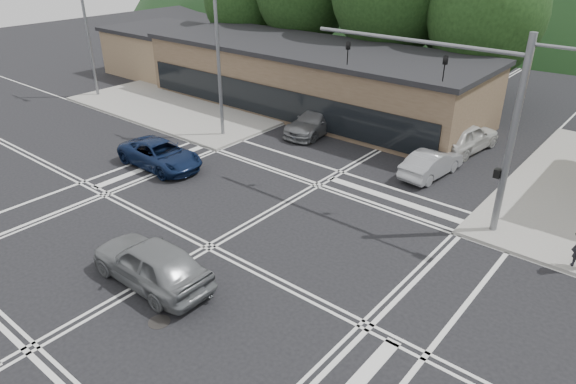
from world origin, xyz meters
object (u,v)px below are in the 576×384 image
Objects in this scene: car_northbound at (316,122)px; car_queue_b at (465,137)px; car_blue_west at (160,154)px; car_queue_a at (431,163)px; car_grey_center at (151,262)px.

car_queue_b is at bearing 16.92° from car_northbound.
car_blue_west is 1.23× the size of car_queue_a.
car_queue_a is 0.81× the size of car_northbound.
car_queue_a is (11.46, 7.98, -0.03)m from car_blue_west.
car_blue_west is 13.96m from car_queue_a.
car_grey_center is 19.09m from car_queue_b.
car_queue_b is (3.53, 18.76, 0.00)m from car_grey_center.
car_queue_a is at bearing -54.57° from car_blue_west.
car_blue_west is at bearing 40.38° from car_queue_a.
car_queue_b is 8.72m from car_northbound.
car_queue_a is at bearing 166.18° from car_grey_center.
car_queue_b is (-0.04, 4.23, 0.18)m from car_queue_a.
car_grey_center reaches higher than car_queue_a.
car_northbound is at bearing -18.39° from car_blue_west.
car_grey_center is 16.54m from car_northbound.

